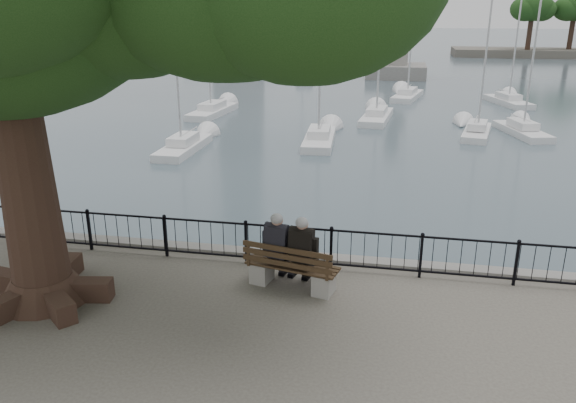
% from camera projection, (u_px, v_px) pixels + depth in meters
% --- Properties ---
extents(harbor, '(260.00, 260.00, 1.20)m').
position_uv_depth(harbor, '(292.00, 276.00, 13.74)').
color(harbor, slate).
rests_on(harbor, ground).
extents(railing, '(22.06, 0.06, 1.00)m').
position_uv_depth(railing, '(288.00, 244.00, 12.93)').
color(railing, black).
rests_on(railing, ground).
extents(bench, '(2.09, 1.02, 1.06)m').
position_uv_depth(bench, '(291.00, 272.00, 11.98)').
color(bench, gray).
rests_on(bench, ground).
extents(person_left, '(0.59, 0.90, 1.68)m').
position_uv_depth(person_left, '(280.00, 251.00, 12.07)').
color(person_left, black).
rests_on(person_left, ground).
extents(person_right, '(0.59, 0.90, 1.68)m').
position_uv_depth(person_right, '(304.00, 255.00, 11.86)').
color(person_right, black).
rests_on(person_right, ground).
extents(lion_monument, '(5.87, 5.87, 8.69)m').
position_uv_depth(lion_monument, '(397.00, 56.00, 56.39)').
color(lion_monument, slate).
rests_on(lion_monument, ground).
extents(sailboat_a, '(1.41, 4.98, 9.37)m').
position_uv_depth(sailboat_a, '(184.00, 145.00, 27.69)').
color(sailboat_a, white).
rests_on(sailboat_a, ground).
extents(sailboat_b, '(1.80, 5.35, 11.52)m').
position_uv_depth(sailboat_b, '(319.00, 137.00, 29.30)').
color(sailboat_b, white).
rests_on(sailboat_b, ground).
extents(sailboat_c, '(2.15, 4.83, 9.63)m').
position_uv_depth(sailboat_c, '(477.00, 130.00, 30.99)').
color(sailboat_c, white).
rests_on(sailboat_c, ground).
extents(sailboat_d, '(2.58, 5.08, 8.55)m').
position_uv_depth(sailboat_d, '(522.00, 130.00, 31.28)').
color(sailboat_d, white).
rests_on(sailboat_d, ground).
extents(sailboat_e, '(1.99, 5.72, 11.86)m').
position_uv_depth(sailboat_e, '(212.00, 110.00, 37.14)').
color(sailboat_e, white).
rests_on(sailboat_e, ground).
extents(sailboat_f, '(2.63, 5.77, 11.39)m').
position_uv_depth(sailboat_f, '(407.00, 94.00, 43.66)').
color(sailboat_f, white).
rests_on(sailboat_f, ground).
extents(sailboat_g, '(2.97, 5.47, 9.14)m').
position_uv_depth(sailboat_g, '(508.00, 101.00, 41.11)').
color(sailboat_g, white).
rests_on(sailboat_g, ground).
extents(sailboat_h, '(2.58, 5.41, 12.67)m').
position_uv_depth(sailboat_h, '(303.00, 79.00, 52.99)').
color(sailboat_h, white).
rests_on(sailboat_h, ground).
extents(sailboat_i, '(1.99, 5.58, 10.37)m').
position_uv_depth(sailboat_i, '(377.00, 116.00, 35.23)').
color(sailboat_i, white).
rests_on(sailboat_i, ground).
extents(far_shore, '(30.00, 8.60, 9.18)m').
position_uv_depth(far_shore, '(570.00, 28.00, 78.96)').
color(far_shore, '#4F4A42').
rests_on(far_shore, ground).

